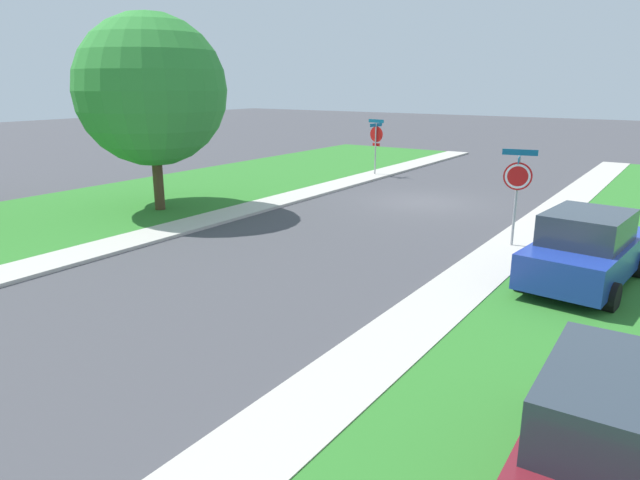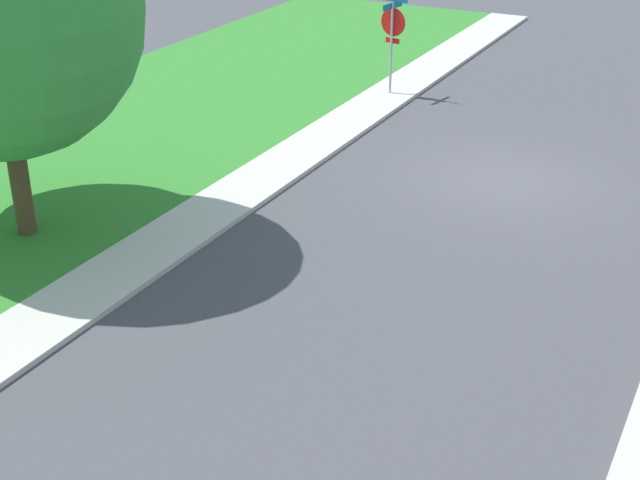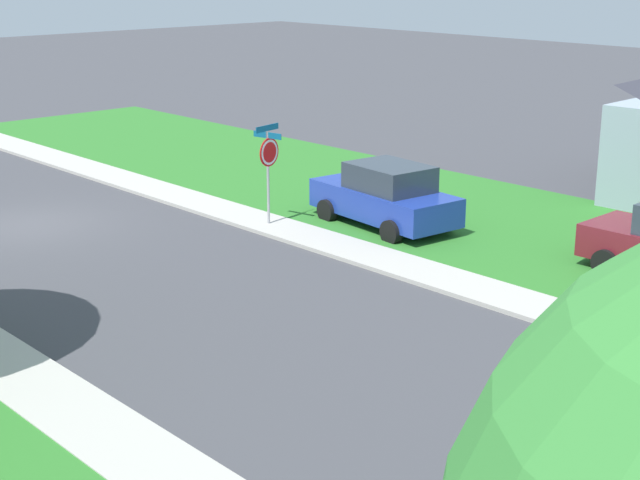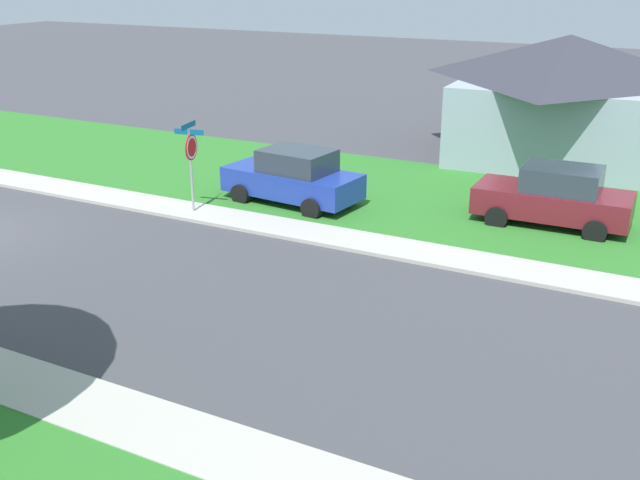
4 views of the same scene
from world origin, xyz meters
name	(u,v)px [view 4 (image 4 of 4)]	position (x,y,z in m)	size (l,w,h in m)	color
sidewalk_east	(218,451)	(4.70, 12.00, 0.05)	(1.40, 56.00, 0.10)	#B7B2A8
sidewalk_west	(429,254)	(-4.70, 12.00, 0.05)	(1.40, 56.00, 0.10)	#B7B2A8
lawn_west	(481,205)	(-9.40, 12.00, 0.04)	(8.00, 56.00, 0.08)	#2D7528
stop_sign_far_corner	(191,153)	(-4.68, 4.57, 1.89)	(0.91, 0.91, 2.77)	#9E9EA3
car_maroon_across_road	(555,197)	(-8.57, 14.32, 0.87)	(2.11, 4.34, 1.76)	maroon
car_blue_far_down_street	(293,177)	(-6.91, 6.74, 0.87)	(2.36, 4.46, 1.76)	#1E389E
house_left_setback	(565,94)	(-17.27, 12.79, 2.38)	(9.37, 8.23, 4.60)	#93A3B2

